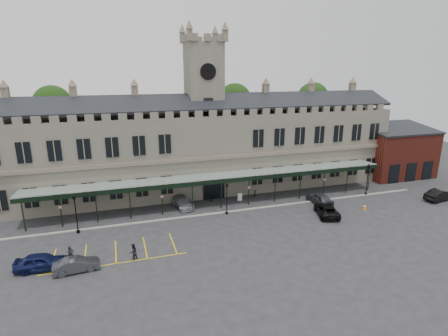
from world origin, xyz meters
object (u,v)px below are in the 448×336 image
object	(u,v)px
lamp_post_left	(75,210)
car_van	(327,210)
station_building	(205,149)
car_right_a	(320,198)
car_left_a	(42,262)
person_a	(71,254)
car_right_b	(440,195)
traffic_cone	(365,207)
car_taxi	(182,202)
lamp_post_right	(368,177)
clock_tower	(204,105)
car_left_b	(76,265)
person_b	(133,252)
sign_board	(240,197)
lamp_post_mid	(227,195)

from	to	relation	value
lamp_post_left	car_van	world-z (taller)	lamp_post_left
station_building	car_right_a	xyz separation A→B (m)	(13.64, -11.43, -5.66)
station_building	car_left_a	bearing A→B (deg)	-138.39
station_building	person_a	world-z (taller)	station_building
car_right_b	traffic_cone	bearing A→B (deg)	80.13
station_building	car_taxi	size ratio (longest dim) A/B	12.08
lamp_post_right	lamp_post_left	bearing A→B (deg)	-178.99
car_left_a	car_van	bearing A→B (deg)	-80.29
person_a	clock_tower	bearing A→B (deg)	9.18
lamp_post_left	car_right_b	bearing A→B (deg)	-5.05
clock_tower	car_left_a	world-z (taller)	clock_tower
car_left_b	car_right_a	distance (m)	32.20
station_building	clock_tower	world-z (taller)	clock_tower
car_taxi	car_right_a	size ratio (longest dim) A/B	1.05
car_left_b	car_taxi	bearing A→B (deg)	-49.33
car_right_a	car_right_b	size ratio (longest dim) A/B	0.96
car_left_b	car_van	size ratio (longest dim) A/B	0.80
station_building	person_b	xyz separation A→B (m)	(-12.30, -19.07, -5.61)
clock_tower	sign_board	bearing A→B (deg)	-64.32
station_building	car_van	size ratio (longest dim) A/B	11.52
lamp_post_right	car_taxi	size ratio (longest dim) A/B	0.99
person_a	station_building	bearing A→B (deg)	9.04
car_right_a	clock_tower	bearing A→B (deg)	-41.77
person_b	station_building	bearing A→B (deg)	-156.39
lamp_post_mid	traffic_cone	size ratio (longest dim) A/B	6.01
clock_tower	car_taxi	bearing A→B (deg)	-126.40
car_taxi	car_right_a	xyz separation A→B (m)	(18.64, -4.73, 0.09)
car_van	person_a	xyz separation A→B (m)	(-30.47, -2.55, 0.14)
car_taxi	car_left_b	bearing A→B (deg)	-142.44
car_left_a	car_right_b	bearing A→B (deg)	-82.48
lamp_post_mid	lamp_post_right	distance (m)	22.29
lamp_post_mid	car_van	world-z (taller)	lamp_post_mid
car_left_b	clock_tower	bearing A→B (deg)	-46.90
car_left_b	lamp_post_mid	bearing A→B (deg)	-68.97
car_left_a	car_right_b	world-z (taller)	car_right_b
car_left_a	car_right_a	xyz separation A→B (m)	(34.27, 6.90, -0.00)
lamp_post_right	car_van	world-z (taller)	lamp_post_right
car_right_a	car_left_b	bearing A→B (deg)	13.16
car_right_a	person_a	world-z (taller)	person_a
lamp_post_left	lamp_post_mid	size ratio (longest dim) A/B	1.11
lamp_post_mid	car_left_a	world-z (taller)	lamp_post_mid
lamp_post_left	car_right_b	distance (m)	49.32
car_left_a	car_right_b	size ratio (longest dim) A/B	0.96
station_building	lamp_post_right	distance (m)	24.87
car_right_a	person_b	size ratio (longest dim) A/B	2.78
lamp_post_left	lamp_post_right	size ratio (longest dim) A/B	1.00
car_right_a	traffic_cone	bearing A→B (deg)	140.71
car_left_b	car_right_b	xyz separation A→B (m)	(48.50, 4.25, 0.13)
clock_tower	car_right_b	bearing A→B (deg)	-26.52
traffic_cone	station_building	bearing A→B (deg)	140.61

